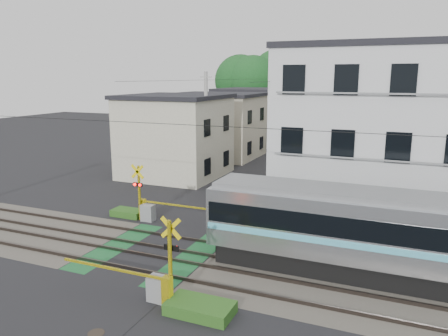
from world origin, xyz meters
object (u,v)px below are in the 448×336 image
at_px(crossing_signal_near, 159,283).
at_px(crossing_signal_far, 147,208).
at_px(apartment_block, 377,132).
at_px(pedestrian, 318,136).
at_px(manhole_cover, 96,333).

relative_size(crossing_signal_near, crossing_signal_far, 1.00).
xyz_separation_m(apartment_block, pedestrian, (-7.81, 25.25, -3.76)).
bearing_deg(manhole_cover, pedestrian, 91.54).
height_order(crossing_signal_near, pedestrian, crossing_signal_near).
bearing_deg(manhole_cover, apartment_block, 66.65).
height_order(crossing_signal_near, apartment_block, apartment_block).
bearing_deg(crossing_signal_near, apartment_block, 65.78).
xyz_separation_m(crossing_signal_far, apartment_block, (11.09, 5.84, 3.94)).
relative_size(apartment_block, pedestrian, 5.67).
bearing_deg(crossing_signal_far, manhole_cover, -65.76).
bearing_deg(crossing_signal_far, apartment_block, 27.78).
height_order(apartment_block, manhole_cover, apartment_block).
xyz_separation_m(crossing_signal_far, manhole_cover, (4.37, -9.71, -0.70)).
distance_m(crossing_signal_near, pedestrian, 38.44).
relative_size(crossing_signal_far, apartment_block, 0.46).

